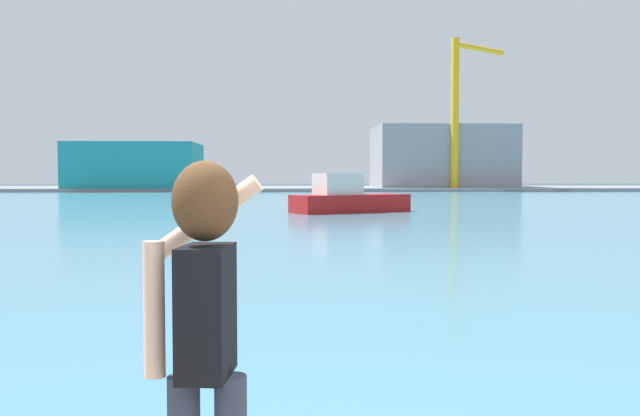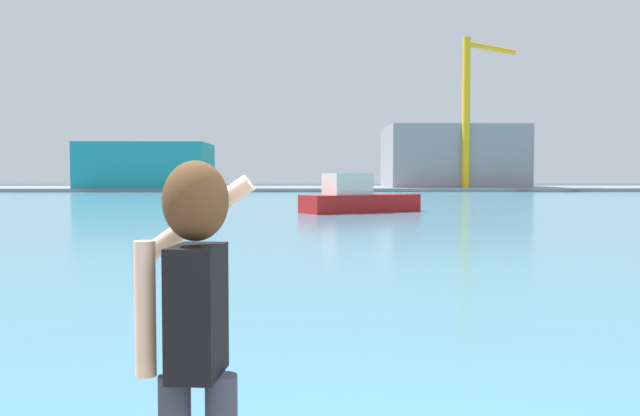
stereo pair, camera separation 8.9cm
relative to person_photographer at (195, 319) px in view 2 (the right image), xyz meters
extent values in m
plane|color=#334751|center=(0.91, 49.35, -1.55)|extent=(220.00, 220.00, 0.00)
cube|color=teal|center=(0.91, 51.35, -1.54)|extent=(140.00, 100.00, 0.02)
cube|color=gray|center=(0.91, 91.35, -1.33)|extent=(140.00, 20.00, 0.44)
cube|color=black|center=(0.01, 0.00, 0.03)|extent=(0.24, 0.36, 0.56)
sphere|color=#E0B293|center=(0.01, 0.00, 0.49)|extent=(0.22, 0.22, 0.22)
ellipsoid|color=#472D19|center=(0.01, -0.02, 0.50)|extent=(0.28, 0.26, 0.34)
cylinder|color=#E0B293|center=(-0.21, 0.00, 0.04)|extent=(0.09, 0.09, 0.58)
cylinder|color=#E0B293|center=(-0.01, 0.22, 0.41)|extent=(0.53, 0.14, 0.40)
cube|color=black|center=(0.00, 0.34, 0.58)|extent=(0.02, 0.07, 0.14)
cube|color=#B21919|center=(3.92, 36.29, -1.03)|extent=(7.05, 5.09, 1.00)
cube|color=silver|center=(3.17, 35.90, 0.07)|extent=(2.88, 2.58, 1.20)
cube|color=teal|center=(-19.07, 87.94, 1.74)|extent=(15.85, 12.36, 5.69)
cube|color=gray|center=(21.32, 91.44, 2.97)|extent=(17.94, 13.32, 8.16)
cylinder|color=yellow|center=(21.50, 84.54, 8.31)|extent=(1.00, 1.00, 18.83)
cylinder|color=yellow|center=(25.37, 87.50, 16.92)|extent=(8.17, 6.48, 0.70)
camera|label=1|loc=(0.35, -2.97, 0.62)|focal=39.22mm
camera|label=2|loc=(0.44, -2.97, 0.62)|focal=39.22mm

